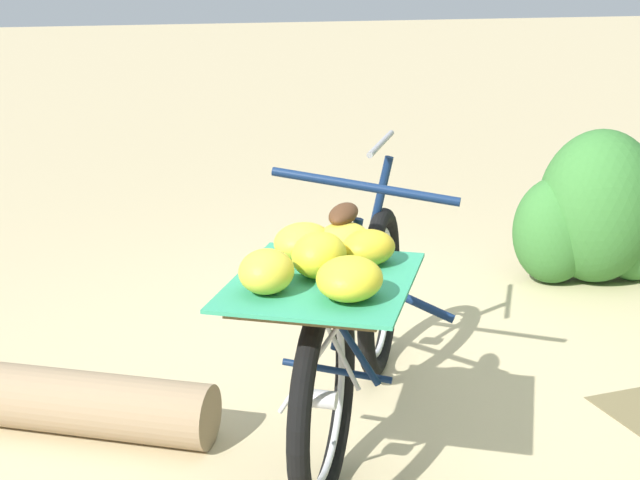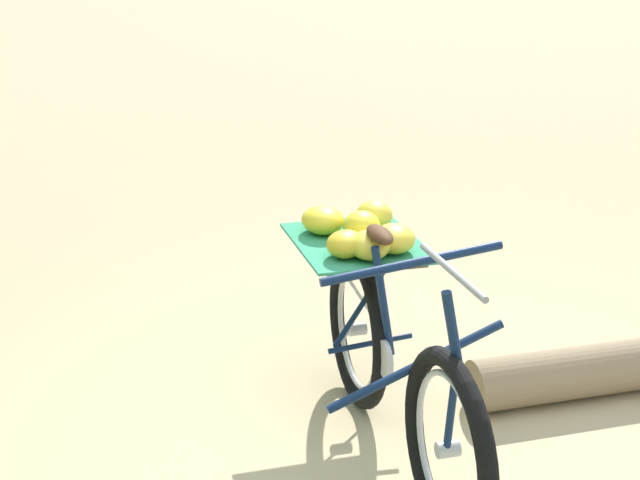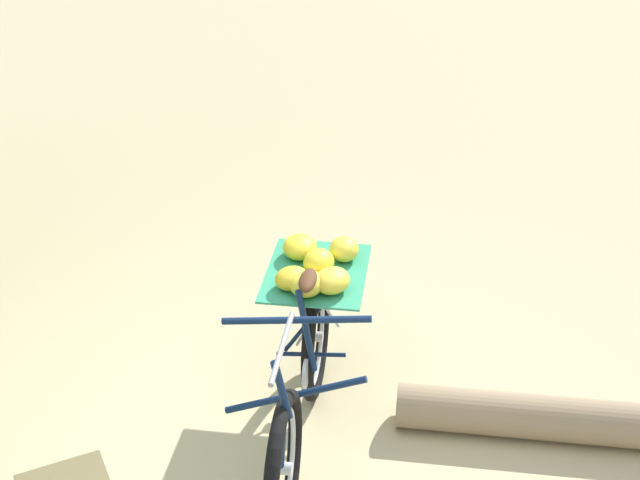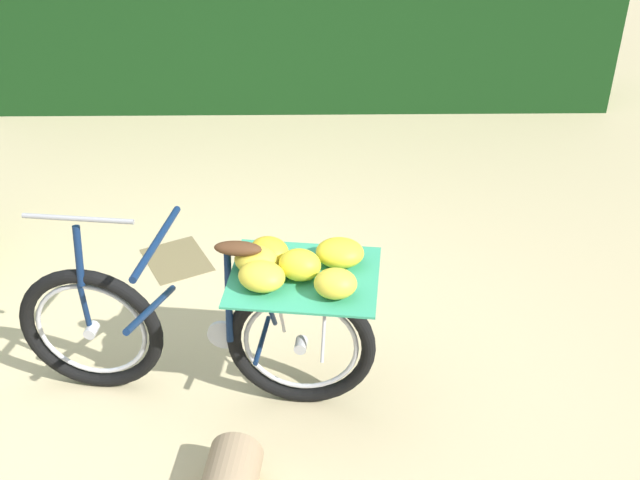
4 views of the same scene
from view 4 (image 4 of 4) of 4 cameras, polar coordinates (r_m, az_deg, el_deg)
ground_plane at (r=4.50m, az=-10.29°, el=-8.67°), size 60.00×60.00×0.00m
bicycle at (r=3.97m, az=-6.86°, el=-5.35°), size 1.23×1.65×1.03m
leaf_litter_patch at (r=5.29m, az=-9.96°, el=-1.36°), size 0.44×0.36×0.01m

